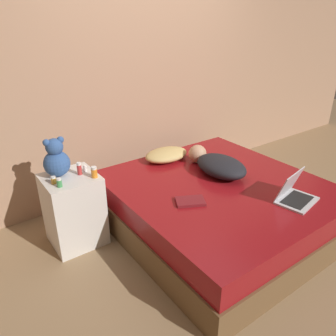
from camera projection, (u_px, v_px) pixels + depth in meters
The scene contains 14 objects.
ground_plane at pixel (216, 227), 3.17m from camera, with size 12.00×12.00×0.00m, color #937551.
wall_back at pixel (145, 72), 3.50m from camera, with size 8.00×0.06×2.60m.
bed at pixel (218, 206), 3.07m from camera, with size 1.76×1.87×0.47m.
nightstand at pixel (74, 210), 2.85m from camera, with size 0.44×0.43×0.65m.
pillow at pixel (166, 155), 3.43m from camera, with size 0.48×0.33×0.12m.
person_lying at pixel (218, 164), 3.14m from camera, with size 0.39×0.72×0.19m.
laptop at pixel (294, 194), 2.68m from camera, with size 0.38×0.31×0.25m.
teddy_bear at pixel (56, 160), 2.67m from camera, with size 0.22×0.22×0.33m.
bottle_amber at pixel (54, 180), 2.59m from camera, with size 0.04×0.04×0.06m.
bottle_white at pixel (85, 168), 2.79m from camera, with size 0.03×0.03×0.06m.
bottle_red at pixel (79, 169), 2.72m from camera, with size 0.04×0.04×0.11m.
bottle_orange at pixel (94, 172), 2.68m from camera, with size 0.05×0.05×0.09m.
bottle_green at pixel (59, 183), 2.54m from camera, with size 0.04×0.04×0.07m.
book at pixel (190, 201), 2.66m from camera, with size 0.28×0.24×0.02m.
Camera 1 is at (-1.91, -1.85, 1.87)m, focal length 35.00 mm.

